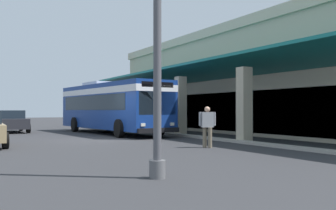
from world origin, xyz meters
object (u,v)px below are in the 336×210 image
(parked_sedan_charcoal, at_px, (10,121))
(pedestrian, at_px, (207,125))
(transit_bus, at_px, (111,104))
(potted_palm, at_px, (165,122))

(parked_sedan_charcoal, height_order, pedestrian, pedestrian)
(transit_bus, height_order, parked_sedan_charcoal, transit_bus)
(transit_bus, height_order, potted_palm, transit_bus)
(parked_sedan_charcoal, relative_size, potted_palm, 1.65)
(pedestrian, bearing_deg, potted_palm, 160.21)
(transit_bus, bearing_deg, potted_palm, 97.41)
(potted_palm, bearing_deg, pedestrian, -19.79)
(pedestrian, xyz_separation_m, potted_palm, (-11.22, 4.04, -0.26))
(transit_bus, bearing_deg, pedestrian, 0.70)
(parked_sedan_charcoal, distance_m, pedestrian, 16.19)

